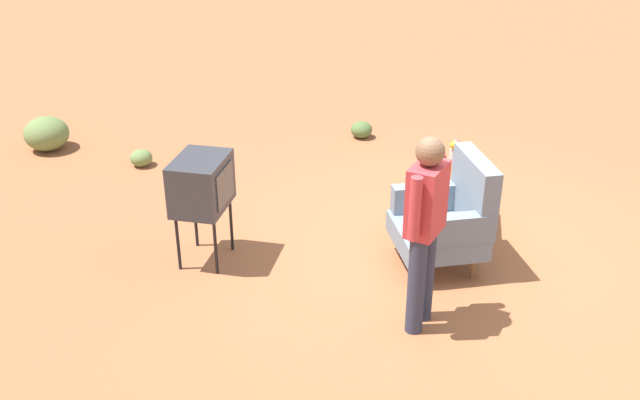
{
  "coord_description": "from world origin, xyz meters",
  "views": [
    {
      "loc": [
        6.04,
        -0.04,
        3.6
      ],
      "look_at": [
        0.25,
        -1.14,
        0.65
      ],
      "focal_mm": 41.11,
      "sensor_mm": 36.0,
      "label": 1
    }
  ],
  "objects_px": {
    "bottle_short_clear": "(436,159)",
    "side_table": "(452,180)",
    "bottle_wine_green": "(432,165)",
    "armchair": "(449,217)",
    "flower_vase": "(454,152)",
    "tv_on_stand": "(202,184)",
    "soda_can_red": "(456,164)",
    "person_standing": "(425,223)"
  },
  "relations": [
    {
      "from": "armchair",
      "to": "bottle_wine_green",
      "type": "relative_size",
      "value": 3.31
    },
    {
      "from": "person_standing",
      "to": "side_table",
      "type": "bearing_deg",
      "value": 173.75
    },
    {
      "from": "bottle_short_clear",
      "to": "flower_vase",
      "type": "xyz_separation_m",
      "value": [
        -0.11,
        0.18,
        0.05
      ]
    },
    {
      "from": "flower_vase",
      "to": "person_standing",
      "type": "bearing_deg",
      "value": -5.52
    },
    {
      "from": "flower_vase",
      "to": "bottle_short_clear",
      "type": "bearing_deg",
      "value": -58.21
    },
    {
      "from": "soda_can_red",
      "to": "bottle_wine_green",
      "type": "relative_size",
      "value": 0.38
    },
    {
      "from": "tv_on_stand",
      "to": "bottle_short_clear",
      "type": "xyz_separation_m",
      "value": [
        -1.16,
        2.04,
        -0.08
      ]
    },
    {
      "from": "armchair",
      "to": "flower_vase",
      "type": "height_order",
      "value": "armchair"
    },
    {
      "from": "bottle_wine_green",
      "to": "tv_on_stand",
      "type": "bearing_deg",
      "value": -66.85
    },
    {
      "from": "soda_can_red",
      "to": "bottle_wine_green",
      "type": "xyz_separation_m",
      "value": [
        0.31,
        -0.22,
        0.1
      ]
    },
    {
      "from": "bottle_short_clear",
      "to": "side_table",
      "type": "bearing_deg",
      "value": 71.34
    },
    {
      "from": "flower_vase",
      "to": "side_table",
      "type": "bearing_deg",
      "value": 2.07
    },
    {
      "from": "side_table",
      "to": "person_standing",
      "type": "distance_m",
      "value": 1.81
    },
    {
      "from": "flower_vase",
      "to": "tv_on_stand",
      "type": "bearing_deg",
      "value": -60.17
    },
    {
      "from": "soda_can_red",
      "to": "side_table",
      "type": "bearing_deg",
      "value": -15.17
    },
    {
      "from": "bottle_wine_green",
      "to": "soda_can_red",
      "type": "bearing_deg",
      "value": 143.99
    },
    {
      "from": "bottle_wine_green",
      "to": "person_standing",
      "type": "bearing_deg",
      "value": 0.43
    },
    {
      "from": "side_table",
      "to": "bottle_short_clear",
      "type": "bearing_deg",
      "value": -108.66
    },
    {
      "from": "tv_on_stand",
      "to": "person_standing",
      "type": "bearing_deg",
      "value": 72.13
    },
    {
      "from": "armchair",
      "to": "tv_on_stand",
      "type": "distance_m",
      "value": 2.25
    },
    {
      "from": "soda_can_red",
      "to": "person_standing",
      "type": "bearing_deg",
      "value": -6.6
    },
    {
      "from": "bottle_wine_green",
      "to": "bottle_short_clear",
      "type": "height_order",
      "value": "bottle_wine_green"
    },
    {
      "from": "soda_can_red",
      "to": "bottle_short_clear",
      "type": "distance_m",
      "value": 0.21
    },
    {
      "from": "tv_on_stand",
      "to": "armchair",
      "type": "bearing_deg",
      "value": 98.44
    },
    {
      "from": "armchair",
      "to": "soda_can_red",
      "type": "bearing_deg",
      "value": 178.19
    },
    {
      "from": "bottle_short_clear",
      "to": "tv_on_stand",
      "type": "bearing_deg",
      "value": -60.35
    },
    {
      "from": "person_standing",
      "to": "bottle_wine_green",
      "type": "xyz_separation_m",
      "value": [
        -1.52,
        -0.01,
        -0.18
      ]
    },
    {
      "from": "soda_can_red",
      "to": "flower_vase",
      "type": "height_order",
      "value": "flower_vase"
    },
    {
      "from": "armchair",
      "to": "side_table",
      "type": "distance_m",
      "value": 0.77
    },
    {
      "from": "bottle_short_clear",
      "to": "soda_can_red",
      "type": "bearing_deg",
      "value": 92.29
    },
    {
      "from": "person_standing",
      "to": "armchair",
      "type": "bearing_deg",
      "value": 169.37
    },
    {
      "from": "tv_on_stand",
      "to": "bottle_short_clear",
      "type": "height_order",
      "value": "tv_on_stand"
    },
    {
      "from": "armchair",
      "to": "flower_vase",
      "type": "relative_size",
      "value": 4.0
    },
    {
      "from": "soda_can_red",
      "to": "bottle_wine_green",
      "type": "bearing_deg",
      "value": -36.01
    },
    {
      "from": "armchair",
      "to": "side_table",
      "type": "bearing_deg",
      "value": 179.43
    },
    {
      "from": "side_table",
      "to": "bottle_wine_green",
      "type": "relative_size",
      "value": 1.88
    },
    {
      "from": "person_standing",
      "to": "flower_vase",
      "type": "xyz_separation_m",
      "value": [
        -1.92,
        0.19,
        -0.19
      ]
    },
    {
      "from": "side_table",
      "to": "bottle_short_clear",
      "type": "distance_m",
      "value": 0.27
    },
    {
      "from": "armchair",
      "to": "bottle_short_clear",
      "type": "bearing_deg",
      "value": -168.14
    },
    {
      "from": "soda_can_red",
      "to": "bottle_short_clear",
      "type": "height_order",
      "value": "bottle_short_clear"
    },
    {
      "from": "armchair",
      "to": "tv_on_stand",
      "type": "xyz_separation_m",
      "value": [
        0.33,
        -2.21,
        0.28
      ]
    },
    {
      "from": "soda_can_red",
      "to": "flower_vase",
      "type": "distance_m",
      "value": 0.14
    }
  ]
}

